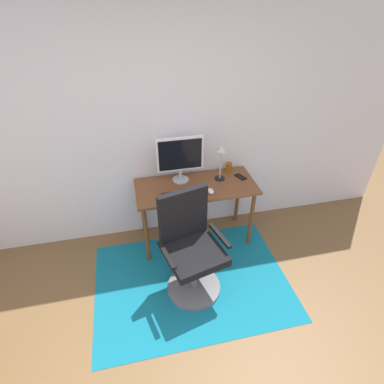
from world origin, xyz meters
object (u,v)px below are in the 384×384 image
Objects in this scene: monitor at (180,156)px; coffee_cup at (229,167)px; cell_phone at (241,177)px; office_chair at (191,253)px; computer_mouse at (211,191)px; desk at (196,193)px; desk_lamp at (221,156)px; keyboard at (183,195)px.

monitor reaches higher than coffee_cup.
office_chair is at bearing -158.90° from cell_phone.
desk is at bearing 126.83° from computer_mouse.
office_chair is (-0.06, -0.81, -0.61)m from monitor.
monitor is 0.47× the size of office_chair.
coffee_cup is at bearing 43.79° from desk_lamp.
desk_lamp reaches higher than keyboard.
desk is 12.34× the size of coffee_cup.
coffee_cup reaches higher than desk.
cell_phone is (0.09, -0.16, -0.05)m from coffee_cup.
desk_lamp is at bearing 25.61° from keyboard.
keyboard is at bearing -139.60° from desk.
desk is 0.51m from coffee_cup.
desk is at bearing -45.45° from monitor.
monitor is 1.19× the size of keyboard.
desk is 3.02× the size of keyboard.
office_chair reaches higher than desk.
monitor reaches higher than computer_mouse.
cell_phone is at bearing 5.94° from desk.
desk is 2.54× the size of monitor.
desk is 3.20× the size of desk_lamp.
computer_mouse is at bearing -49.30° from monitor.
keyboard is 4.13× the size of computer_mouse.
desk is 12.51× the size of computer_mouse.
cell_phone is (0.70, 0.20, -0.00)m from keyboard.
keyboard is 1.06× the size of desk_lamp.
monitor reaches higher than cell_phone.
coffee_cup is 0.26× the size of desk_lamp.
monitor is 0.49m from computer_mouse.
desk is 1.21× the size of office_chair.
desk_lamp is at bearing -9.25° from monitor.
office_chair reaches higher than cell_phone.
coffee_cup is 0.19m from cell_phone.
computer_mouse is 0.46m from cell_phone.
office_chair reaches higher than keyboard.
desk is 0.25m from keyboard.
monitor reaches higher than office_chair.
desk is 0.44m from monitor.
cell_phone is (0.41, 0.22, -0.01)m from computer_mouse.
office_chair is (-0.03, -0.52, -0.31)m from keyboard.
cell_phone is at bearing 27.80° from computer_mouse.
desk_lamp is at bearing 14.21° from desk.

